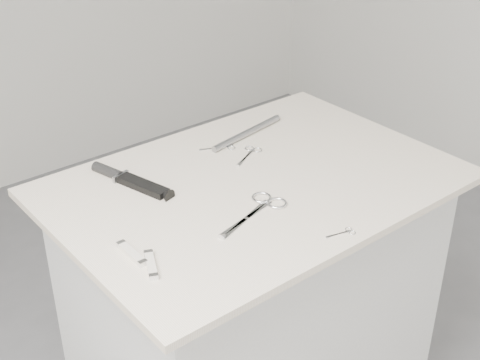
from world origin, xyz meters
TOP-DOWN VIEW (x-y plane):
  - plinth at (0.00, 0.00)m, footprint 0.90×0.60m
  - display_board at (0.00, 0.00)m, footprint 1.00×0.70m
  - large_shears at (-0.07, -0.11)m, footprint 0.22×0.11m
  - embroidery_scissors_a at (0.08, 0.12)m, footprint 0.11×0.08m
  - embroidery_scissors_b at (0.05, 0.19)m, footprint 0.10×0.06m
  - tiny_scissors at (0.00, -0.30)m, footprint 0.07×0.04m
  - sheathed_knife at (-0.25, 0.20)m, footprint 0.10×0.24m
  - pocket_knife_a at (-0.40, -0.14)m, footprint 0.06×0.09m
  - pocket_knife_b at (-0.41, -0.08)m, footprint 0.02×0.10m
  - metal_rail at (0.15, 0.21)m, footprint 0.28×0.07m

SIDE VIEW (x-z plane):
  - plinth at x=0.00m, z-range 0.00..0.90m
  - display_board at x=0.00m, z-range 0.90..0.92m
  - tiny_scissors at x=0.00m, z-range 0.92..0.92m
  - embroidery_scissors_b at x=0.05m, z-range 0.92..0.92m
  - embroidery_scissors_a at x=0.08m, z-range 0.92..0.92m
  - large_shears at x=-0.07m, z-range 0.92..0.93m
  - pocket_knife_a at x=-0.40m, z-range 0.92..0.93m
  - pocket_knife_b at x=-0.41m, z-range 0.92..0.93m
  - sheathed_knife at x=-0.25m, z-range 0.91..0.94m
  - metal_rail at x=0.15m, z-range 0.92..0.94m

